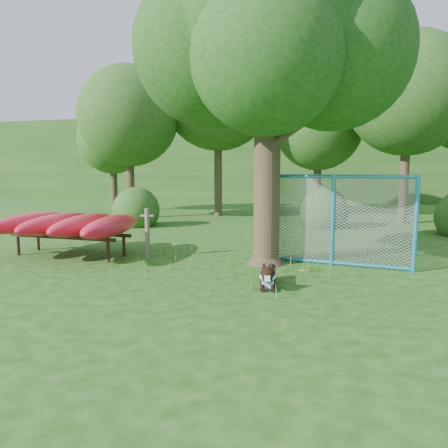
% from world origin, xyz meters
% --- Properties ---
extents(ground, '(80.00, 80.00, 0.00)m').
position_xyz_m(ground, '(0.00, 0.00, 0.00)').
color(ground, '#17470E').
rests_on(ground, ground).
extents(oak_tree, '(6.13, 5.42, 7.47)m').
position_xyz_m(oak_tree, '(0.94, 2.10, 4.98)').
color(oak_tree, '#3A2D1F').
rests_on(oak_tree, ground).
extents(wooden_post, '(0.34, 0.13, 1.22)m').
position_xyz_m(wooden_post, '(-1.96, 1.99, 0.65)').
color(wooden_post, '#645C4B').
rests_on(wooden_post, ground).
extents(kayak_rack, '(3.33, 3.20, 1.05)m').
position_xyz_m(kayak_rack, '(-3.94, 1.69, 0.80)').
color(kayak_rack, black).
rests_on(kayak_rack, ground).
extents(husky_dog, '(0.39, 1.17, 0.52)m').
position_xyz_m(husky_dog, '(1.35, 0.10, 0.18)').
color(husky_dog, black).
rests_on(husky_dog, ground).
extents(fence_section, '(3.49, 0.62, 3.42)m').
position_xyz_m(fence_section, '(2.44, 2.29, 1.03)').
color(fence_section, '#2A91C4').
rests_on(fence_section, ground).
extents(wildflower_clump, '(0.09, 0.10, 0.20)m').
position_xyz_m(wildflower_clump, '(1.91, 0.78, 0.16)').
color(wildflower_clump, '#52872C').
rests_on(wildflower_clump, ground).
extents(bg_tree_a, '(4.40, 4.40, 6.70)m').
position_xyz_m(bg_tree_a, '(-6.50, 10.00, 4.48)').
color(bg_tree_a, '#3A2D1F').
rests_on(bg_tree_a, ground).
extents(bg_tree_b, '(5.20, 5.20, 8.22)m').
position_xyz_m(bg_tree_b, '(-3.00, 12.00, 5.61)').
color(bg_tree_b, '#3A2D1F').
rests_on(bg_tree_b, ground).
extents(bg_tree_c, '(4.00, 4.00, 6.12)m').
position_xyz_m(bg_tree_c, '(1.50, 13.00, 4.11)').
color(bg_tree_c, '#3A2D1F').
rests_on(bg_tree_c, ground).
extents(bg_tree_d, '(4.80, 4.80, 7.50)m').
position_xyz_m(bg_tree_d, '(5.00, 11.00, 5.08)').
color(bg_tree_d, '#3A2D1F').
rests_on(bg_tree_d, ground).
extents(bg_tree_f, '(3.60, 3.60, 5.55)m').
position_xyz_m(bg_tree_f, '(-9.00, 13.00, 3.73)').
color(bg_tree_f, '#3A2D1F').
rests_on(bg_tree_f, ground).
extents(shrub_left, '(1.80, 1.80, 1.80)m').
position_xyz_m(shrub_left, '(-5.00, 7.50, 0.00)').
color(shrub_left, '#224D18').
rests_on(shrub_left, ground).
extents(shrub_mid, '(1.80, 1.80, 1.80)m').
position_xyz_m(shrub_mid, '(2.00, 9.00, 0.00)').
color(shrub_mid, '#224D18').
rests_on(shrub_mid, ground).
extents(wooded_hillside, '(80.00, 12.00, 6.00)m').
position_xyz_m(wooded_hillside, '(0.00, 28.00, 3.00)').
color(wooded_hillside, '#224D18').
rests_on(wooded_hillside, ground).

